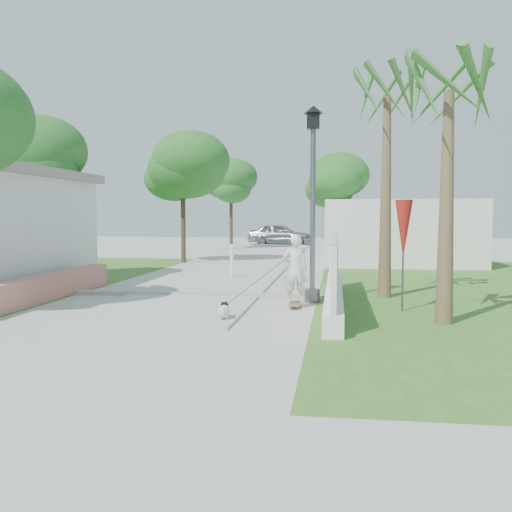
% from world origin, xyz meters
% --- Properties ---
extents(ground, '(90.00, 90.00, 0.00)m').
position_xyz_m(ground, '(0.00, 0.00, 0.00)').
color(ground, '#B7B7B2').
rests_on(ground, ground).
extents(path_strip, '(3.20, 36.00, 0.06)m').
position_xyz_m(path_strip, '(0.00, 20.00, 0.03)').
color(path_strip, '#B7B7B2').
rests_on(path_strip, ground).
extents(curb, '(6.50, 0.25, 0.10)m').
position_xyz_m(curb, '(0.00, 6.00, 0.05)').
color(curb, '#999993').
rests_on(curb, ground).
extents(grass_right, '(8.00, 20.00, 0.01)m').
position_xyz_m(grass_right, '(7.00, 8.00, 0.01)').
color(grass_right, '#376520').
rests_on(grass_right, ground).
extents(pink_wall, '(0.45, 8.20, 0.80)m').
position_xyz_m(pink_wall, '(-3.30, 3.55, 0.31)').
color(pink_wall, '#C37564').
rests_on(pink_wall, ground).
extents(lattice_fence, '(0.35, 7.00, 1.50)m').
position_xyz_m(lattice_fence, '(3.40, 5.00, 0.54)').
color(lattice_fence, white).
rests_on(lattice_fence, ground).
extents(building_right, '(6.00, 8.00, 2.60)m').
position_xyz_m(building_right, '(6.00, 18.00, 1.30)').
color(building_right, silver).
rests_on(building_right, ground).
extents(street_lamp, '(0.44, 0.44, 4.44)m').
position_xyz_m(street_lamp, '(2.90, 5.50, 2.43)').
color(street_lamp, '#59595E').
rests_on(street_lamp, ground).
extents(bollard, '(0.14, 0.14, 1.09)m').
position_xyz_m(bollard, '(0.20, 10.00, 0.58)').
color(bollard, white).
rests_on(bollard, ground).
extents(patio_umbrella, '(0.36, 0.36, 2.30)m').
position_xyz_m(patio_umbrella, '(4.80, 4.50, 1.69)').
color(patio_umbrella, '#59595E').
rests_on(patio_umbrella, ground).
extents(tree_left_mid, '(3.20, 3.20, 4.85)m').
position_xyz_m(tree_left_mid, '(-5.48, 8.48, 3.50)').
color(tree_left_mid, '#4C3826').
rests_on(tree_left_mid, ground).
extents(tree_path_left, '(3.40, 3.40, 5.23)m').
position_xyz_m(tree_path_left, '(-2.98, 15.98, 3.82)').
color(tree_path_left, '#4C3826').
rests_on(tree_path_left, ground).
extents(tree_path_right, '(3.00, 3.00, 4.79)m').
position_xyz_m(tree_path_right, '(3.22, 19.98, 3.49)').
color(tree_path_right, '#4C3826').
rests_on(tree_path_right, ground).
extents(tree_path_far, '(3.20, 3.20, 5.17)m').
position_xyz_m(tree_path_far, '(-2.78, 25.98, 3.82)').
color(tree_path_far, '#4C3826').
rests_on(tree_path_far, ground).
extents(palm_far, '(1.80, 1.80, 5.30)m').
position_xyz_m(palm_far, '(4.60, 6.50, 4.48)').
color(palm_far, brown).
rests_on(palm_far, ground).
extents(palm_near, '(1.80, 1.80, 4.70)m').
position_xyz_m(palm_near, '(5.40, 3.20, 3.95)').
color(palm_near, brown).
rests_on(palm_near, ground).
extents(skateboarder, '(1.48, 2.06, 1.58)m').
position_xyz_m(skateboarder, '(1.99, 4.02, 0.69)').
color(skateboarder, '#96643C').
rests_on(skateboarder, ground).
extents(dog, '(0.29, 0.54, 0.37)m').
position_xyz_m(dog, '(1.37, 2.86, 0.20)').
color(dog, silver).
rests_on(dog, ground).
extents(parked_car, '(4.48, 2.13, 1.48)m').
position_xyz_m(parked_car, '(-0.42, 31.51, 0.74)').
color(parked_car, '#A8ACB0').
rests_on(parked_car, ground).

